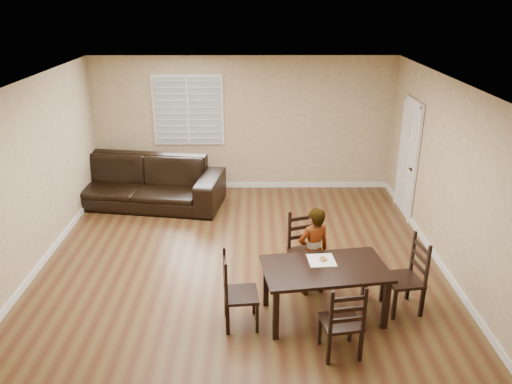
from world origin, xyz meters
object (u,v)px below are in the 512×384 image
chair_left (231,294)px  dining_table (325,274)px  donut (323,259)px  chair_right (412,277)px  chair_far (344,327)px  child (313,252)px  chair_near (304,248)px  sofa (140,182)px

chair_left → dining_table: bearing=-87.8°
chair_left → donut: 1.22m
chair_right → donut: bearing=-99.2°
chair_far → chair_right: size_ratio=0.94×
dining_table → chair_far: size_ratio=1.71×
child → donut: 0.39m
chair_far → chair_left: bearing=-35.8°
chair_right → chair_near: bearing=-130.1°
chair_near → sofa: (-2.87, 2.67, -0.01)m
chair_left → chair_right: bearing=-87.6°
dining_table → sofa: sofa is taller
dining_table → chair_far: 0.83m
dining_table → chair_near: chair_near is taller
sofa → child: bearing=-37.2°
dining_table → child: (-0.08, 0.54, 0.01)m
dining_table → chair_far: chair_far is taller
chair_left → chair_far: bearing=-122.5°
dining_table → sofa: bearing=121.6°
child → donut: (0.07, -0.37, 0.10)m
dining_table → donut: (-0.01, 0.17, 0.11)m
dining_table → chair_far: (0.12, -0.79, -0.19)m
chair_near → chair_right: 1.53m
dining_table → child: size_ratio=1.29×
child → sofa: (-2.96, 3.09, -0.18)m
chair_right → dining_table: bearing=-90.7°
dining_table → chair_right: 1.17m
chair_far → child: (-0.20, 1.34, 0.20)m
chair_left → chair_right: size_ratio=0.97×
chair_right → child: 1.29m
chair_near → chair_far: size_ratio=1.07×
chair_near → chair_right: (1.31, -0.79, -0.00)m
chair_left → child: size_ratio=0.77×
chair_near → donut: 0.85m
dining_table → chair_right: bearing=0.1°
donut → chair_right: bearing=-0.0°
chair_left → chair_right: 2.32m
chair_left → donut: chair_left is taller
chair_far → dining_table: bearing=-90.7°
chair_far → chair_near: bearing=-90.1°
child → dining_table: bearing=75.9°
child → sofa: child is taller
chair_far → donut: size_ratio=9.39×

